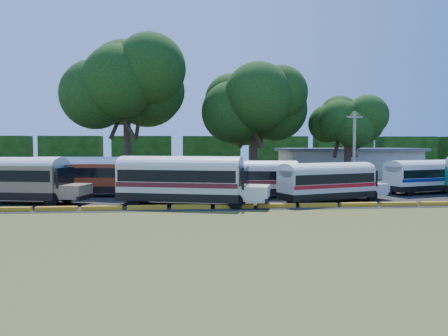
{
  "coord_description": "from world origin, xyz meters",
  "views": [
    {
      "loc": [
        -5.09,
        -29.01,
        4.42
      ],
      "look_at": [
        -1.73,
        6.0,
        2.57
      ],
      "focal_mm": 35.0,
      "sensor_mm": 36.0,
      "label": 1
    }
  ],
  "objects": [
    {
      "name": "tree_east",
      "position": [
        14.0,
        19.93,
        6.87
      ],
      "size": [
        6.45,
        6.45,
        9.32
      ],
      "color": "#3B281D",
      "rests_on": "ground"
    },
    {
      "name": "tree_west",
      "position": [
        -11.12,
        19.87,
        11.35
      ],
      "size": [
        12.24,
        12.24,
        15.87
      ],
      "color": "#3B281D",
      "rests_on": "ground"
    },
    {
      "name": "asphalt_strip",
      "position": [
        1.0,
        12.0,
        0.01
      ],
      "size": [
        64.0,
        24.0,
        0.02
      ],
      "primitive_type": "cube",
      "color": "black",
      "rests_on": "ground"
    },
    {
      "name": "bus_cream_east",
      "position": [
        0.81,
        7.11,
        1.77
      ],
      "size": [
        9.64,
        2.98,
        3.12
      ],
      "rotation": [
        0.0,
        0.0,
        -0.07
      ],
      "color": "black",
      "rests_on": "ground"
    },
    {
      "name": "treeline_backdrop",
      "position": [
        0.0,
        48.0,
        3.0
      ],
      "size": [
        130.0,
        4.0,
        6.0
      ],
      "color": "black",
      "rests_on": "ground"
    },
    {
      "name": "bus_beige",
      "position": [
        -18.03,
        5.25,
        2.02
      ],
      "size": [
        11.02,
        5.0,
        3.52
      ],
      "rotation": [
        0.0,
        0.0,
        -0.23
      ],
      "color": "black",
      "rests_on": "ground"
    },
    {
      "name": "tree_center",
      "position": [
        3.28,
        21.54,
        9.28
      ],
      "size": [
        10.34,
        10.34,
        13.11
      ],
      "color": "#3B281D",
      "rests_on": "ground"
    },
    {
      "name": "terminal_building",
      "position": [
        18.0,
        30.0,
        2.03
      ],
      "size": [
        19.0,
        9.0,
        4.0
      ],
      "color": "beige",
      "rests_on": "ground"
    },
    {
      "name": "bus_white_blue",
      "position": [
        17.02,
        8.66,
        1.73
      ],
      "size": [
        9.59,
        4.95,
        3.07
      ],
      "rotation": [
        0.0,
        0.0,
        0.3
      ],
      "color": "black",
      "rests_on": "ground"
    },
    {
      "name": "curb",
      "position": [
        -0.0,
        1.0,
        0.15
      ],
      "size": [
        53.7,
        0.45,
        0.3
      ],
      "color": "orange",
      "rests_on": "ground"
    },
    {
      "name": "ground",
      "position": [
        0.0,
        0.0,
        0.0
      ],
      "size": [
        160.0,
        160.0,
        0.0
      ],
      "primitive_type": "plane",
      "color": "#3B4918",
      "rests_on": "ground"
    },
    {
      "name": "bus_white_red",
      "position": [
        6.18,
        3.6,
        1.74
      ],
      "size": [
        9.57,
        5.23,
        3.07
      ],
      "rotation": [
        0.0,
        0.0,
        0.33
      ],
      "color": "black",
      "rests_on": "ground"
    },
    {
      "name": "utility_pole",
      "position": [
        11.93,
        12.91,
        3.9
      ],
      "size": [
        1.6,
        0.3,
        7.59
      ],
      "color": "gray",
      "rests_on": "ground"
    },
    {
      "name": "bus_cream_west",
      "position": [
        -4.99,
        2.86,
        2.05
      ],
      "size": [
        11.32,
        5.63,
        3.62
      ],
      "rotation": [
        0.0,
        0.0,
        -0.28
      ],
      "color": "black",
      "rests_on": "ground"
    },
    {
      "name": "bus_red",
      "position": [
        -12.94,
        9.47,
        1.96
      ],
      "size": [
        10.57,
        3.4,
        3.42
      ],
      "rotation": [
        0.0,
        0.0,
        -0.08
      ],
      "color": "black",
      "rests_on": "ground"
    }
  ]
}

